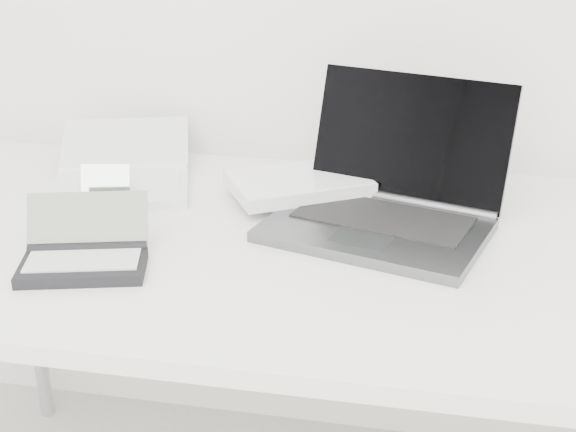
% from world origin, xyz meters
% --- Properties ---
extents(desk, '(1.60, 0.80, 0.73)m').
position_xyz_m(desk, '(0.00, 1.55, 0.68)').
color(desk, white).
rests_on(desk, ground).
extents(laptop_large, '(0.55, 0.45, 0.24)m').
position_xyz_m(laptop_large, '(0.07, 1.67, 0.77)').
color(laptop_large, '#56595B').
rests_on(laptop_large, desk).
extents(netbook_open_white, '(0.35, 0.40, 0.08)m').
position_xyz_m(netbook_open_white, '(-0.41, 1.74, 0.75)').
color(netbook_open_white, white).
rests_on(netbook_open_white, desk).
extents(pda_silver, '(0.11, 0.11, 0.07)m').
position_xyz_m(pda_silver, '(-0.40, 1.61, 0.75)').
color(pda_silver, '#B9B9BD').
rests_on(pda_silver, desk).
extents(palmtop_charcoal, '(0.23, 0.20, 0.10)m').
position_xyz_m(palmtop_charcoal, '(-0.34, 1.38, 0.75)').
color(palmtop_charcoal, black).
rests_on(palmtop_charcoal, desk).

